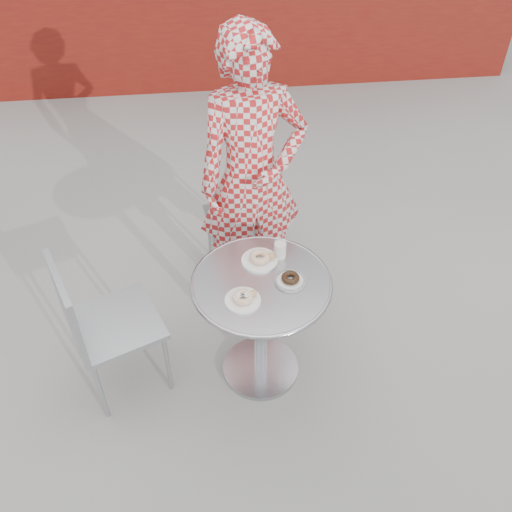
{
  "coord_description": "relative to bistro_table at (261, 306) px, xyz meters",
  "views": [
    {
      "loc": [
        -0.29,
        -1.97,
        2.75
      ],
      "look_at": [
        -0.05,
        0.14,
        0.8
      ],
      "focal_mm": 40.0,
      "sensor_mm": 36.0,
      "label": 1
    }
  ],
  "objects": [
    {
      "name": "plate_near",
      "position": [
        -0.1,
        -0.12,
        0.2
      ],
      "size": [
        0.17,
        0.17,
        0.05
      ],
      "rotation": [
        0.0,
        0.0,
        -0.01
      ],
      "color": "white",
      "rests_on": "bistro_table"
    },
    {
      "name": "plate_checker",
      "position": [
        0.14,
        -0.01,
        0.19
      ],
      "size": [
        0.16,
        0.16,
        0.04
      ],
      "rotation": [
        0.0,
        0.0,
        0.3
      ],
      "color": "white",
      "rests_on": "bistro_table"
    },
    {
      "name": "plate_far",
      "position": [
        0.01,
        0.15,
        0.2
      ],
      "size": [
        0.19,
        0.19,
        0.05
      ],
      "rotation": [
        0.0,
        0.0,
        -0.37
      ],
      "color": "white",
      "rests_on": "bistro_table"
    },
    {
      "name": "seated_person",
      "position": [
        0.03,
        0.69,
        0.33
      ],
      "size": [
        0.7,
        0.52,
        1.75
      ],
      "primitive_type": "imported",
      "rotation": [
        0.0,
        0.0,
        0.18
      ],
      "color": "red",
      "rests_on": "ground"
    },
    {
      "name": "milk_cup",
      "position": [
        0.12,
        0.17,
        0.23
      ],
      "size": [
        0.07,
        0.07,
        0.11
      ],
      "rotation": [
        0.0,
        0.0,
        0.36
      ],
      "color": "white",
      "rests_on": "bistro_table"
    },
    {
      "name": "chair_left",
      "position": [
        -0.77,
        0.03,
        -0.27
      ],
      "size": [
        0.57,
        0.57,
        0.92
      ],
      "rotation": [
        0.0,
        0.0,
        1.96
      ],
      "color": "#A2A4A9",
      "rests_on": "ground"
    },
    {
      "name": "ground",
      "position": [
        0.04,
        -0.02,
        -0.55
      ],
      "size": [
        60.0,
        60.0,
        0.0
      ],
      "primitive_type": "plane",
      "color": "#A09D98",
      "rests_on": "ground"
    },
    {
      "name": "chair_far",
      "position": [
        -0.05,
        0.88,
        -0.3
      ],
      "size": [
        0.43,
        0.43,
        0.81
      ],
      "rotation": [
        0.0,
        0.0,
        3.26
      ],
      "color": "#A2A4A9",
      "rests_on": "ground"
    },
    {
      "name": "bistro_table",
      "position": [
        0.0,
        0.0,
        0.0
      ],
      "size": [
        0.72,
        0.72,
        0.73
      ],
      "rotation": [
        0.0,
        0.0,
        -0.07
      ],
      "color": "#BBBBC0",
      "rests_on": "ground"
    }
  ]
}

